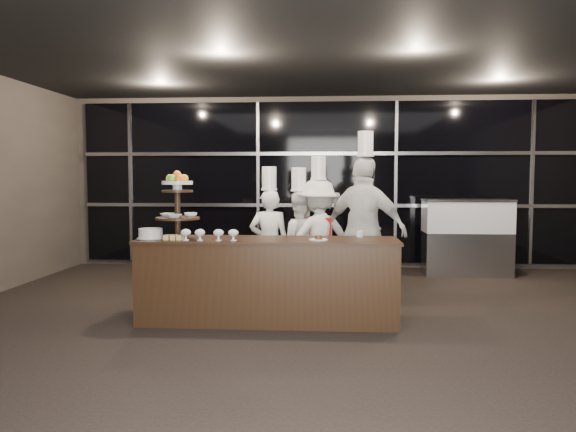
# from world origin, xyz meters

# --- Properties ---
(room) EXTENTS (10.00, 10.00, 10.00)m
(room) POSITION_xyz_m (0.00, 0.00, 1.50)
(room) COLOR black
(room) RESTS_ON ground
(window_wall) EXTENTS (8.60, 0.10, 2.80)m
(window_wall) POSITION_xyz_m (0.00, 4.94, 1.50)
(window_wall) COLOR black
(window_wall) RESTS_ON ground
(buffet_counter) EXTENTS (2.84, 0.74, 0.92)m
(buffet_counter) POSITION_xyz_m (-0.63, 1.15, 0.47)
(buffet_counter) COLOR black
(buffet_counter) RESTS_ON ground
(display_stand) EXTENTS (0.48, 0.48, 0.74)m
(display_stand) POSITION_xyz_m (-1.63, 1.15, 1.34)
(display_stand) COLOR black
(display_stand) RESTS_ON buffet_counter
(compotes) EXTENTS (0.62, 0.11, 0.12)m
(compotes) POSITION_xyz_m (-1.23, 0.93, 1.00)
(compotes) COLOR silver
(compotes) RESTS_ON buffet_counter
(layer_cake) EXTENTS (0.30, 0.30, 0.11)m
(layer_cake) POSITION_xyz_m (-1.92, 1.10, 0.97)
(layer_cake) COLOR white
(layer_cake) RESTS_ON buffet_counter
(pastry_squares) EXTENTS (0.20, 0.13, 0.05)m
(pastry_squares) POSITION_xyz_m (-1.63, 0.98, 0.95)
(pastry_squares) COLOR #D9B96A
(pastry_squares) RESTS_ON buffet_counter
(small_plate) EXTENTS (0.20, 0.20, 0.05)m
(small_plate) POSITION_xyz_m (-0.08, 1.05, 0.94)
(small_plate) COLOR white
(small_plate) RESTS_ON buffet_counter
(chef_cup) EXTENTS (0.08, 0.08, 0.07)m
(chef_cup) POSITION_xyz_m (0.38, 1.40, 0.96)
(chef_cup) COLOR white
(chef_cup) RESTS_ON buffet_counter
(display_case) EXTENTS (1.39, 0.60, 1.24)m
(display_case) POSITION_xyz_m (2.28, 4.30, 0.69)
(display_case) COLOR #A5A5AA
(display_case) RESTS_ON ground
(chef_a) EXTENTS (0.55, 0.38, 1.73)m
(chef_a) POSITION_xyz_m (-0.74, 2.36, 0.75)
(chef_a) COLOR white
(chef_a) RESTS_ON ground
(chef_b) EXTENTS (0.76, 0.63, 1.72)m
(chef_b) POSITION_xyz_m (-0.36, 2.37, 0.73)
(chef_b) COLOR white
(chef_b) RESTS_ON ground
(chef_c) EXTENTS (1.16, 0.95, 1.86)m
(chef_c) POSITION_xyz_m (-0.10, 2.35, 0.79)
(chef_c) COLOR white
(chef_c) RESTS_ON ground
(chef_d) EXTENTS (1.17, 0.91, 2.15)m
(chef_d) POSITION_xyz_m (0.48, 2.05, 0.94)
(chef_d) COLOR silver
(chef_d) RESTS_ON ground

